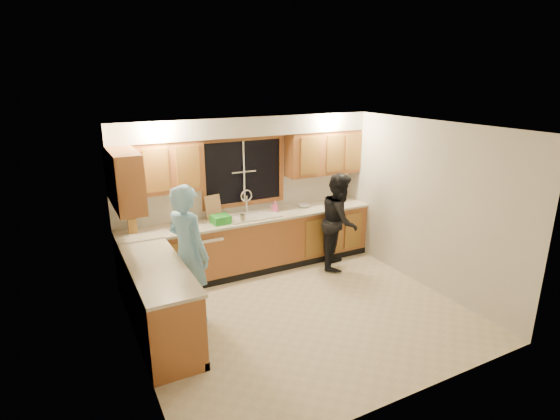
# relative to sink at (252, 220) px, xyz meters

# --- Properties ---
(floor) EXTENTS (4.20, 4.20, 0.00)m
(floor) POSITION_rel_sink_xyz_m (0.00, -1.60, -0.86)
(floor) COLOR beige
(floor) RESTS_ON ground
(ceiling) EXTENTS (4.20, 4.20, 0.00)m
(ceiling) POSITION_rel_sink_xyz_m (0.00, -1.60, 1.64)
(ceiling) COLOR white
(wall_back) EXTENTS (4.20, 0.00, 4.20)m
(wall_back) POSITION_rel_sink_xyz_m (0.00, 0.30, 0.39)
(wall_back) COLOR beige
(wall_back) RESTS_ON ground
(wall_left) EXTENTS (0.00, 3.80, 3.80)m
(wall_left) POSITION_rel_sink_xyz_m (-2.10, -1.60, 0.39)
(wall_left) COLOR beige
(wall_left) RESTS_ON ground
(wall_right) EXTENTS (0.00, 3.80, 3.80)m
(wall_right) POSITION_rel_sink_xyz_m (2.10, -1.60, 0.39)
(wall_right) COLOR beige
(wall_right) RESTS_ON ground
(base_cabinets_back) EXTENTS (4.20, 0.60, 0.88)m
(base_cabinets_back) POSITION_rel_sink_xyz_m (0.00, -0.00, -0.42)
(base_cabinets_back) COLOR #A55F2F
(base_cabinets_back) RESTS_ON ground
(base_cabinets_left) EXTENTS (0.60, 1.90, 0.88)m
(base_cabinets_left) POSITION_rel_sink_xyz_m (-1.80, -1.25, -0.42)
(base_cabinets_left) COLOR #A55F2F
(base_cabinets_left) RESTS_ON ground
(countertop_back) EXTENTS (4.20, 0.63, 0.04)m
(countertop_back) POSITION_rel_sink_xyz_m (0.00, -0.02, 0.04)
(countertop_back) COLOR beige
(countertop_back) RESTS_ON base_cabinets_back
(countertop_left) EXTENTS (0.63, 1.90, 0.04)m
(countertop_left) POSITION_rel_sink_xyz_m (-1.79, -1.25, 0.04)
(countertop_left) COLOR beige
(countertop_left) RESTS_ON base_cabinets_left
(upper_cabinets_left) EXTENTS (1.35, 0.33, 0.75)m
(upper_cabinets_left) POSITION_rel_sink_xyz_m (-1.43, 0.13, 0.96)
(upper_cabinets_left) COLOR #A55F2F
(upper_cabinets_left) RESTS_ON wall_back
(upper_cabinets_right) EXTENTS (1.35, 0.33, 0.75)m
(upper_cabinets_right) POSITION_rel_sink_xyz_m (1.43, 0.13, 0.96)
(upper_cabinets_right) COLOR #A55F2F
(upper_cabinets_right) RESTS_ON wall_back
(upper_cabinets_return) EXTENTS (0.33, 0.90, 0.75)m
(upper_cabinets_return) POSITION_rel_sink_xyz_m (-1.94, -0.48, 0.96)
(upper_cabinets_return) COLOR #A55F2F
(upper_cabinets_return) RESTS_ON wall_left
(soffit) EXTENTS (4.20, 0.35, 0.30)m
(soffit) POSITION_rel_sink_xyz_m (0.00, 0.12, 1.49)
(soffit) COLOR silver
(soffit) RESTS_ON wall_back
(window_frame) EXTENTS (1.44, 0.03, 1.14)m
(window_frame) POSITION_rel_sink_xyz_m (0.00, 0.29, 0.74)
(window_frame) COLOR black
(window_frame) RESTS_ON wall_back
(sink) EXTENTS (0.86, 0.52, 0.57)m
(sink) POSITION_rel_sink_xyz_m (0.00, 0.00, 0.00)
(sink) COLOR white
(sink) RESTS_ON countertop_back
(dishwasher) EXTENTS (0.60, 0.56, 0.82)m
(dishwasher) POSITION_rel_sink_xyz_m (-0.85, -0.01, -0.45)
(dishwasher) COLOR white
(dishwasher) RESTS_ON floor
(stove) EXTENTS (0.58, 0.75, 0.90)m
(stove) POSITION_rel_sink_xyz_m (-1.80, -1.82, -0.41)
(stove) COLOR white
(stove) RESTS_ON floor
(man) EXTENTS (0.67, 0.79, 1.83)m
(man) POSITION_rel_sink_xyz_m (-1.34, -1.04, 0.05)
(man) COLOR #7DC1EC
(man) RESTS_ON floor
(woman) EXTENTS (0.96, 0.98, 1.60)m
(woman) POSITION_rel_sink_xyz_m (1.34, -0.55, -0.07)
(woman) COLOR black
(woman) RESTS_ON floor
(knife_block) EXTENTS (0.12, 0.10, 0.22)m
(knife_block) POSITION_rel_sink_xyz_m (-1.83, 0.09, 0.16)
(knife_block) COLOR #A06D2C
(knife_block) RESTS_ON countertop_back
(cutting_board) EXTENTS (0.29, 0.15, 0.37)m
(cutting_board) POSITION_rel_sink_xyz_m (-0.57, 0.22, 0.24)
(cutting_board) COLOR tan
(cutting_board) RESTS_ON countertop_back
(dish_crate) EXTENTS (0.28, 0.27, 0.13)m
(dish_crate) POSITION_rel_sink_xyz_m (-0.56, -0.09, 0.12)
(dish_crate) COLOR #25912A
(dish_crate) RESTS_ON countertop_back
(soap_bottle) EXTENTS (0.09, 0.09, 0.19)m
(soap_bottle) POSITION_rel_sink_xyz_m (0.44, 0.04, 0.15)
(soap_bottle) COLOR #F05B92
(soap_bottle) RESTS_ON countertop_back
(bowl) EXTENTS (0.20, 0.20, 0.05)m
(bowl) POSITION_rel_sink_xyz_m (1.01, 0.06, 0.08)
(bowl) COLOR silver
(bowl) RESTS_ON countertop_back
(can_left) EXTENTS (0.07, 0.07, 0.13)m
(can_left) POSITION_rel_sink_xyz_m (-0.25, -0.23, 0.12)
(can_left) COLOR tan
(can_left) RESTS_ON countertop_back
(can_right) EXTENTS (0.07, 0.07, 0.11)m
(can_right) POSITION_rel_sink_xyz_m (-0.23, -0.16, 0.11)
(can_right) COLOR tan
(can_right) RESTS_ON countertop_back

